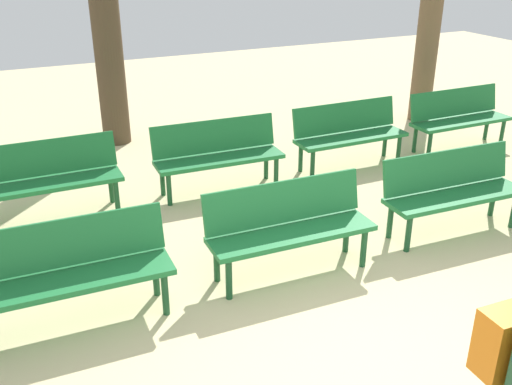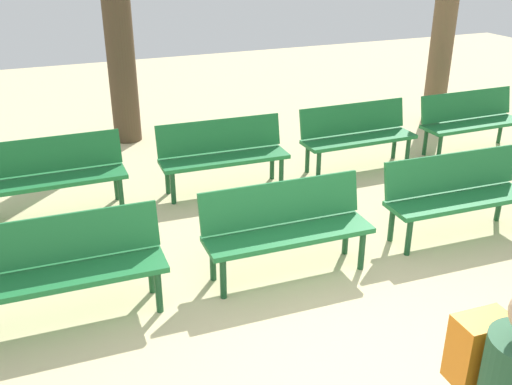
% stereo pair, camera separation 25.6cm
% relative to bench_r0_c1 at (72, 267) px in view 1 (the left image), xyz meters
% --- Properties ---
extents(ground_plane, '(24.54, 24.54, 0.00)m').
position_rel_bench_r0_c1_xyz_m(ground_plane, '(1.95, -1.62, -0.50)').
color(ground_plane, beige).
extents(bench_r0_c1, '(1.61, 0.53, 0.87)m').
position_rel_bench_r0_c1_xyz_m(bench_r0_c1, '(0.00, 0.00, 0.00)').
color(bench_r0_c1, '#1E7238').
rests_on(bench_r0_c1, ground_plane).
extents(bench_r0_c2, '(1.61, 0.53, 0.87)m').
position_rel_bench_r0_c1_xyz_m(bench_r0_c2, '(1.98, -0.06, 0.00)').
color(bench_r0_c2, '#1E7238').
rests_on(bench_r0_c2, ground_plane).
extents(bench_r0_c3, '(1.62, 0.55, 0.87)m').
position_rel_bench_r0_c1_xyz_m(bench_r0_c3, '(3.96, -0.05, 0.00)').
color(bench_r0_c3, '#1E7238').
rests_on(bench_r0_c3, ground_plane).
extents(bench_r1_c1, '(1.60, 0.49, 0.87)m').
position_rel_bench_r0_c1_xyz_m(bench_r1_c1, '(0.07, 2.14, 0.00)').
color(bench_r1_c1, '#1E7238').
rests_on(bench_r1_c1, ground_plane).
extents(bench_r1_c2, '(1.62, 0.55, 0.87)m').
position_rel_bench_r0_c1_xyz_m(bench_r1_c2, '(2.09, 2.04, 0.00)').
color(bench_r1_c2, '#1E7238').
rests_on(bench_r1_c2, ground_plane).
extents(bench_r1_c3, '(1.60, 0.49, 0.87)m').
position_rel_bench_r0_c1_xyz_m(bench_r1_c3, '(4.03, 2.04, 0.00)').
color(bench_r1_c3, '#1E7238').
rests_on(bench_r1_c3, ground_plane).
extents(bench_r1_c4, '(1.60, 0.49, 0.87)m').
position_rel_bench_r0_c1_xyz_m(bench_r1_c4, '(5.93, 1.99, 0.00)').
color(bench_r1_c4, '#1E7238').
rests_on(bench_r1_c4, ground_plane).
extents(tree_0, '(0.42, 0.42, 2.67)m').
position_rel_bench_r0_c1_xyz_m(tree_0, '(1.33, 4.42, 0.83)').
color(tree_0, '#4C3A28').
rests_on(tree_0, ground_plane).
extents(tree_1, '(0.37, 0.37, 2.54)m').
position_rel_bench_r0_c1_xyz_m(tree_1, '(6.39, 3.38, 0.76)').
color(tree_1, brown).
rests_on(tree_1, ground_plane).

